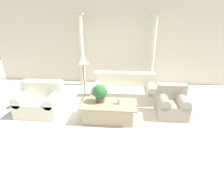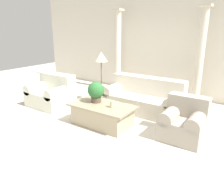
{
  "view_description": "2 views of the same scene",
  "coord_description": "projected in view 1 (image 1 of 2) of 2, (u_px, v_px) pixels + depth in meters",
  "views": [
    {
      "loc": [
        0.37,
        -4.23,
        2.37
      ],
      "look_at": [
        -0.03,
        0.07,
        0.51
      ],
      "focal_mm": 28.0,
      "sensor_mm": 36.0,
      "label": 1
    },
    {
      "loc": [
        2.62,
        -3.84,
        2.06
      ],
      "look_at": [
        0.01,
        -0.05,
        0.61
      ],
      "focal_mm": 35.0,
      "sensor_mm": 36.0,
      "label": 2
    }
  ],
  "objects": [
    {
      "name": "wall_back",
      "position": [
        119.0,
        43.0,
        6.73
      ],
      "size": [
        10.0,
        0.06,
        3.2
      ],
      "color": "silver",
      "rests_on": "ground_plane"
    },
    {
      "name": "coffee_table",
      "position": [
        109.0,
        111.0,
        4.48
      ],
      "size": [
        1.41,
        0.77,
        0.46
      ],
      "color": "tan",
      "rests_on": "ground_plane"
    },
    {
      "name": "floor_lamp",
      "position": [
        83.0,
        63.0,
        5.23
      ],
      "size": [
        0.34,
        0.34,
        1.44
      ],
      "color": "brown",
      "rests_on": "ground_plane"
    },
    {
      "name": "loveseat",
      "position": [
        41.0,
        100.0,
        4.82
      ],
      "size": [
        1.12,
        0.89,
        0.85
      ],
      "color": "silver",
      "rests_on": "ground_plane"
    },
    {
      "name": "column_left",
      "position": [
        81.0,
        51.0,
        6.53
      ],
      "size": [
        0.3,
        0.3,
        2.62
      ],
      "color": "beige",
      "rests_on": "ground_plane"
    },
    {
      "name": "pillar_candle",
      "position": [
        119.0,
        101.0,
        4.33
      ],
      "size": [
        0.1,
        0.1,
        0.15
      ],
      "color": "beige",
      "rests_on": "coffee_table"
    },
    {
      "name": "ground_plane",
      "position": [
        113.0,
        114.0,
        4.84
      ],
      "size": [
        16.0,
        16.0,
        0.0
      ],
      "primitive_type": "plane",
      "color": "silver"
    },
    {
      "name": "column_right",
      "position": [
        152.0,
        52.0,
        6.32
      ],
      "size": [
        0.3,
        0.3,
        2.62
      ],
      "color": "beige",
      "rests_on": "ground_plane"
    },
    {
      "name": "sofa_long",
      "position": [
        124.0,
        90.0,
        5.61
      ],
      "size": [
        1.97,
        0.89,
        0.85
      ],
      "color": "beige",
      "rests_on": "ground_plane"
    },
    {
      "name": "potted_plant",
      "position": [
        100.0,
        92.0,
        4.38
      ],
      "size": [
        0.37,
        0.37,
        0.46
      ],
      "color": "brown",
      "rests_on": "coffee_table"
    },
    {
      "name": "armchair",
      "position": [
        172.0,
        103.0,
        4.68
      ],
      "size": [
        0.77,
        0.77,
        0.81
      ],
      "color": "#ADA393",
      "rests_on": "ground_plane"
    }
  ]
}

